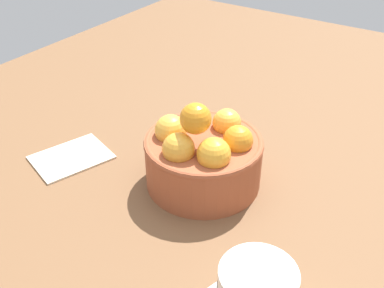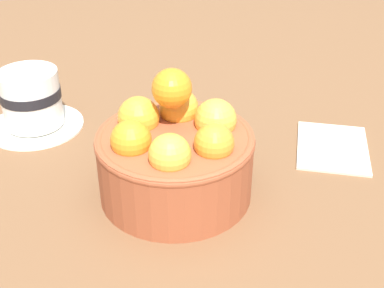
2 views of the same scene
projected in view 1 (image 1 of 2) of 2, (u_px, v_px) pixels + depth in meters
The scene contains 3 objects.
ground_plane at pixel (203, 195), 65.88cm from camera, with size 153.63×117.55×4.89cm, color brown.
terracotta_bowl at pixel (203, 154), 61.80cm from camera, with size 16.17×16.17×13.38cm.
folded_napkin at pixel (71, 157), 69.16cm from camera, with size 11.05×8.36×0.60cm, color beige.
Camera 1 is at (43.20, 26.82, 40.11)cm, focal length 42.46 mm.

